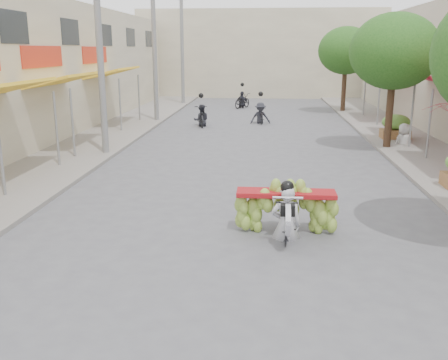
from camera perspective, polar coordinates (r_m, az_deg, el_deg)
ground at (r=7.16m, az=-0.56°, el=-17.99°), size 120.00×120.00×0.00m
sidewalk_left at (r=22.65m, az=-14.88°, el=4.53°), size 4.00×60.00×0.12m
sidewalk_right at (r=22.29m, az=21.51°, el=3.84°), size 4.00×60.00×0.12m
far_building at (r=44.01m, az=4.15°, el=14.19°), size 20.00×6.00×7.00m
utility_pole_mid at (r=18.97m, az=-14.05°, el=14.76°), size 0.60×0.24×8.00m
utility_pole_far at (r=27.65m, az=-7.97°, el=14.90°), size 0.60×0.24×8.00m
utility_pole_back at (r=36.49m, az=-4.81°, el=14.91°), size 0.60×0.24×8.00m
street_tree_mid at (r=20.58m, az=18.90°, el=13.71°), size 3.40×3.40×5.25m
street_tree_far at (r=32.37m, az=13.78°, el=14.15°), size 3.40×3.40×5.25m
produce_crate_far at (r=22.93m, az=19.04°, el=6.00°), size 1.20×0.88×1.16m
banana_motorbike at (r=10.61m, az=7.12°, el=-2.71°), size 2.20×1.80×2.14m
pedestrian at (r=21.71m, az=19.99°, el=6.10°), size 0.92×0.70×1.66m
bg_motorbike_a at (r=25.98m, az=-2.62°, el=7.75°), size 0.96×1.85×1.95m
bg_motorbike_b at (r=26.96m, az=4.19°, el=8.27°), size 1.14×1.65×1.95m
bg_motorbike_c at (r=34.15m, az=2.09°, el=9.50°), size 1.36×1.85×1.95m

